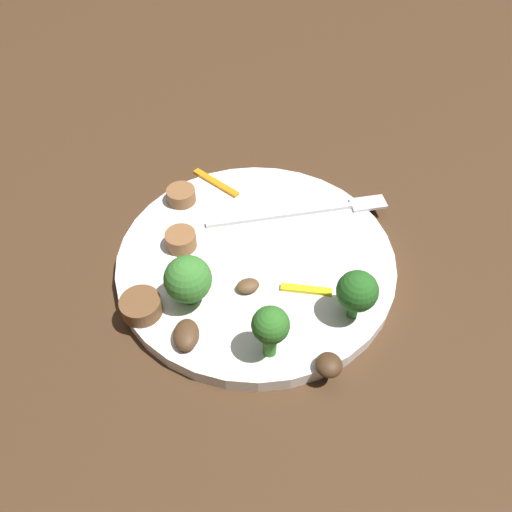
% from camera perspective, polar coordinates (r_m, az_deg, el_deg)
% --- Properties ---
extents(ground_plane, '(1.40, 1.40, 0.00)m').
position_cam_1_polar(ground_plane, '(0.48, 0.00, -1.12)').
color(ground_plane, '#422B19').
extents(plate, '(0.25, 0.25, 0.01)m').
position_cam_1_polar(plate, '(0.47, 0.00, -0.57)').
color(plate, white).
rests_on(plate, ground_plane).
extents(fork, '(0.17, 0.08, 0.00)m').
position_cam_1_polar(fork, '(0.51, 6.17, 5.00)').
color(fork, silver).
rests_on(fork, plate).
extents(broccoli_floret_0, '(0.03, 0.03, 0.05)m').
position_cam_1_polar(broccoli_floret_0, '(0.41, 11.16, -3.91)').
color(broccoli_floret_0, '#296420').
rests_on(broccoli_floret_0, plate).
extents(broccoli_floret_1, '(0.03, 0.03, 0.05)m').
position_cam_1_polar(broccoli_floret_1, '(0.38, 1.62, -7.89)').
color(broccoli_floret_1, '#347525').
rests_on(broccoli_floret_1, plate).
extents(broccoli_floret_2, '(0.04, 0.04, 0.05)m').
position_cam_1_polar(broccoli_floret_2, '(0.42, -7.56, -2.59)').
color(broccoli_floret_2, '#408630').
rests_on(broccoli_floret_2, plate).
extents(sausage_slice_0, '(0.05, 0.05, 0.02)m').
position_cam_1_polar(sausage_slice_0, '(0.43, -12.63, -5.45)').
color(sausage_slice_0, brown).
rests_on(sausage_slice_0, plate).
extents(sausage_slice_1, '(0.03, 0.03, 0.02)m').
position_cam_1_polar(sausage_slice_1, '(0.48, -8.28, 1.88)').
color(sausage_slice_1, brown).
rests_on(sausage_slice_1, plate).
extents(sausage_slice_2, '(0.04, 0.04, 0.01)m').
position_cam_1_polar(sausage_slice_2, '(0.52, -8.29, 6.67)').
color(sausage_slice_2, brown).
rests_on(sausage_slice_2, plate).
extents(mushroom_0, '(0.03, 0.03, 0.01)m').
position_cam_1_polar(mushroom_0, '(0.41, -7.75, -8.65)').
color(mushroom_0, '#4C331E').
rests_on(mushroom_0, plate).
extents(mushroom_1, '(0.03, 0.03, 0.01)m').
position_cam_1_polar(mushroom_1, '(0.40, 8.07, -11.87)').
color(mushroom_1, '#422B19').
rests_on(mushroom_1, plate).
extents(mushroom_2, '(0.02, 0.02, 0.01)m').
position_cam_1_polar(mushroom_2, '(0.44, -1.42, -3.24)').
color(mushroom_2, brown).
rests_on(mushroom_2, plate).
extents(pepper_strip_0, '(0.04, 0.01, 0.00)m').
position_cam_1_polar(pepper_strip_0, '(0.44, 5.59, -3.72)').
color(pepper_strip_0, yellow).
rests_on(pepper_strip_0, plate).
extents(pepper_strip_1, '(0.05, 0.04, 0.00)m').
position_cam_1_polar(pepper_strip_1, '(0.54, -4.47, 8.10)').
color(pepper_strip_1, orange).
rests_on(pepper_strip_1, plate).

